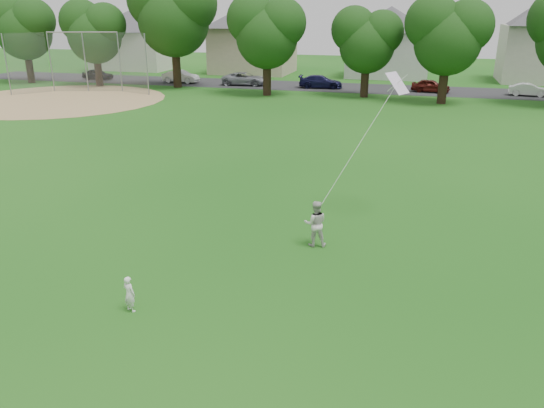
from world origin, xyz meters
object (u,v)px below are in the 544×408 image
(older_boy, at_px, (315,224))
(kite, at_px, (358,146))
(toddler, at_px, (129,294))
(baseball_backstop, at_px, (83,63))

(older_boy, xyz_separation_m, kite, (1.05, 1.65, 2.25))
(toddler, relative_size, older_boy, 0.64)
(baseball_backstop, bearing_deg, toddler, -54.70)
(baseball_backstop, bearing_deg, older_boy, -45.64)
(older_boy, distance_m, kite, 2.99)
(older_boy, bearing_deg, kite, -137.40)
(toddler, bearing_deg, kite, -107.50)
(toddler, bearing_deg, older_boy, -108.28)
(toddler, height_order, kite, kite)
(older_boy, bearing_deg, toddler, 39.23)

